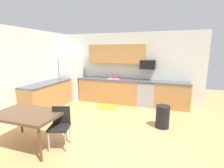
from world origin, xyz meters
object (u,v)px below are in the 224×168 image
object	(u,v)px
oven_range	(146,93)
kettle	(115,77)
dining_table	(27,115)
chair_near_table	(60,124)
refrigerator	(72,78)
microwave	(148,65)
trash_bin	(163,117)

from	to	relation	value
oven_range	kettle	xyz separation A→B (m)	(-1.25, 0.05, 0.56)
dining_table	chair_near_table	bearing A→B (deg)	15.05
refrigerator	dining_table	size ratio (longest dim) A/B	1.27
microwave	chair_near_table	distance (m)	3.85
dining_table	microwave	bearing A→B (deg)	60.68
dining_table	trash_bin	size ratio (longest dim) A/B	2.33
oven_range	microwave	bearing A→B (deg)	90.00
trash_bin	kettle	bearing A→B (deg)	136.78
trash_bin	chair_near_table	bearing A→B (deg)	-141.34
oven_range	trash_bin	bearing A→B (deg)	-69.37
microwave	kettle	world-z (taller)	microwave
trash_bin	oven_range	bearing A→B (deg)	110.63
oven_range	dining_table	bearing A→B (deg)	-120.00
refrigerator	microwave	xyz separation A→B (m)	(3.09, 0.18, 0.63)
dining_table	trash_bin	distance (m)	3.26
microwave	dining_table	size ratio (longest dim) A/B	0.39
oven_range	chair_near_table	bearing A→B (deg)	-112.20
oven_range	microwave	size ratio (longest dim) A/B	1.69
dining_table	chair_near_table	world-z (taller)	chair_near_table
dining_table	chair_near_table	distance (m)	0.72
trash_bin	kettle	distance (m)	2.70
oven_range	microwave	distance (m)	1.07
refrigerator	chair_near_table	bearing A→B (deg)	-62.23
refrigerator	dining_table	distance (m)	3.61
refrigerator	chair_near_table	world-z (taller)	refrigerator
kettle	microwave	bearing A→B (deg)	2.30
refrigerator	trash_bin	size ratio (longest dim) A/B	2.96
chair_near_table	trash_bin	size ratio (longest dim) A/B	1.42
microwave	chair_near_table	bearing A→B (deg)	-111.61
oven_range	chair_near_table	xyz separation A→B (m)	(-1.37, -3.35, 0.05)
dining_table	kettle	size ratio (longest dim) A/B	7.00
dining_table	trash_bin	xyz separation A→B (m)	(2.69, 1.80, -0.37)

